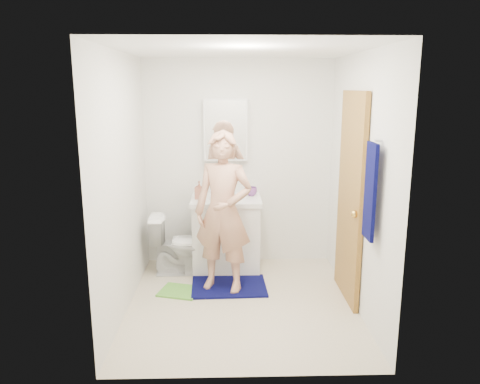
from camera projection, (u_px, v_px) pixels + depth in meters
name	position (u px, v px, depth m)	size (l,w,h in m)	color
floor	(242.00, 304.00, 4.61)	(2.20, 2.40, 0.02)	beige
ceiling	(242.00, 48.00, 4.08)	(2.20, 2.40, 0.02)	white
wall_back	(239.00, 163.00, 5.52)	(2.20, 0.02, 2.40)	silver
wall_front	(247.00, 221.00, 3.16)	(2.20, 0.02, 2.40)	silver
wall_left	(122.00, 185.00, 4.31)	(0.02, 2.40, 2.40)	silver
wall_right	(360.00, 183.00, 4.37)	(0.02, 2.40, 2.40)	silver
vanity_cabinet	(226.00, 236.00, 5.41)	(0.75, 0.55, 0.80)	white
countertop	(226.00, 200.00, 5.31)	(0.79, 0.59, 0.05)	white
sink_basin	(226.00, 199.00, 5.31)	(0.40, 0.40, 0.03)	white
faucet	(226.00, 189.00, 5.47)	(0.03, 0.03, 0.12)	silver
medicine_cabinet	(226.00, 130.00, 5.36)	(0.50, 0.12, 0.70)	white
mirror_panel	(226.00, 130.00, 5.30)	(0.46, 0.01, 0.66)	white
door	(350.00, 198.00, 4.56)	(0.05, 0.80, 2.05)	#A7752E
door_knob	(355.00, 214.00, 4.26)	(0.07, 0.07, 0.07)	gold
towel	(370.00, 192.00, 3.80)	(0.03, 0.24, 0.80)	#060841
towel_hook	(379.00, 140.00, 3.71)	(0.02, 0.02, 0.06)	silver
toilet	(180.00, 244.00, 5.29)	(0.38, 0.67, 0.68)	white
bath_mat	(229.00, 286.00, 4.97)	(0.78, 0.56, 0.02)	#060841
green_rug	(180.00, 291.00, 4.85)	(0.40, 0.33, 0.02)	#5FAE3A
soap_dispenser	(199.00, 190.00, 5.24)	(0.09, 0.09, 0.20)	#AE6851
toothbrush_cup	(251.00, 191.00, 5.41)	(0.13, 0.13, 0.10)	#7C4291
man	(223.00, 212.00, 4.73)	(0.60, 0.39, 1.64)	tan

